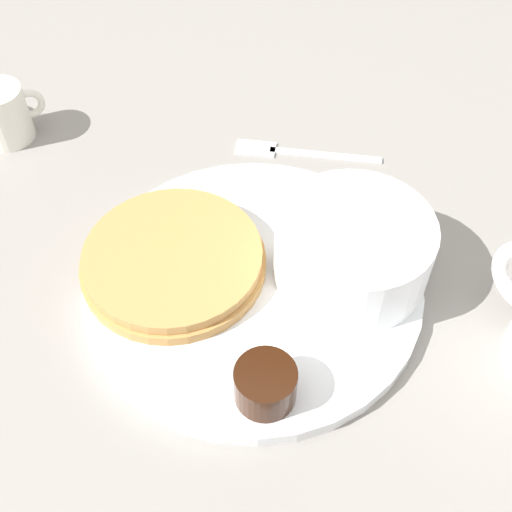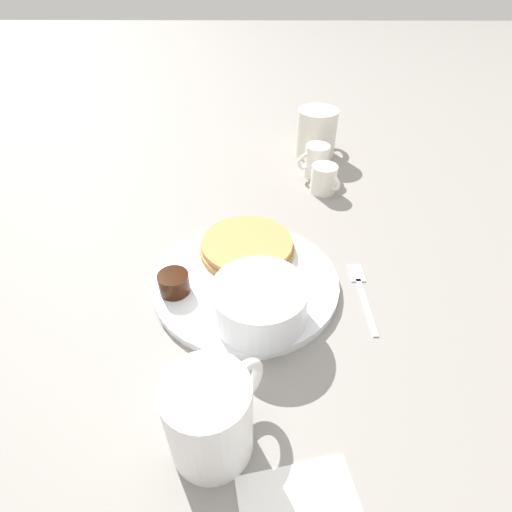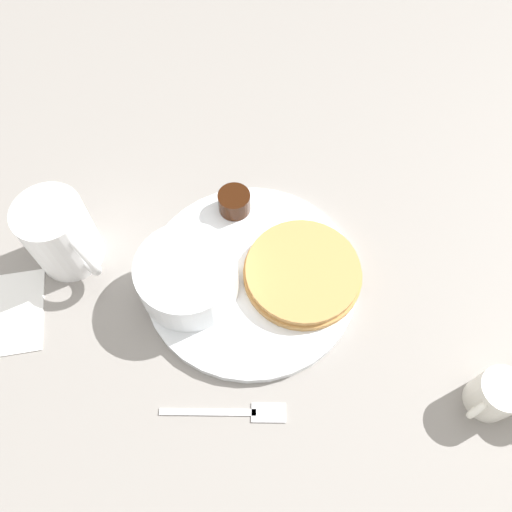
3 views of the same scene
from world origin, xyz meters
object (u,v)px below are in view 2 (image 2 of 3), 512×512
(fork, at_px, (361,288))
(creamer_pitcher_far, at_px, (316,161))
(plate, at_px, (246,282))
(creamer_pitcher_near, at_px, (324,179))
(coffee_mug, at_px, (211,417))
(bowl, at_px, (260,302))
(second_mug, at_px, (317,132))

(fork, bearing_deg, creamer_pitcher_far, 5.12)
(plate, height_order, fork, plate)
(plate, relative_size, creamer_pitcher_near, 4.28)
(plate, bearing_deg, coffee_mug, 173.61)
(creamer_pitcher_far, bearing_deg, coffee_mug, 164.02)
(bowl, distance_m, creamer_pitcher_near, 0.35)
(coffee_mug, distance_m, creamer_pitcher_near, 0.50)
(creamer_pitcher_near, distance_m, creamer_pitcher_far, 0.06)
(plate, height_order, bowl, bowl)
(bowl, xyz_separation_m, coffee_mug, (-0.15, 0.04, 0.01))
(plate, distance_m, creamer_pitcher_near, 0.29)
(coffee_mug, xyz_separation_m, fork, (0.21, -0.18, -0.05))
(creamer_pitcher_far, xyz_separation_m, fork, (-0.32, -0.03, -0.03))
(second_mug, bearing_deg, fork, -177.46)
(creamer_pitcher_far, height_order, fork, creamer_pitcher_far)
(second_mug, bearing_deg, creamer_pitcher_near, 179.12)
(coffee_mug, xyz_separation_m, second_mug, (0.63, -0.16, 0.00))
(plate, xyz_separation_m, bowl, (-0.07, -0.02, 0.03))
(creamer_pitcher_far, bearing_deg, fork, -174.88)
(creamer_pitcher_near, bearing_deg, second_mug, -0.88)
(creamer_pitcher_far, height_order, second_mug, second_mug)
(coffee_mug, bearing_deg, bowl, -16.07)
(bowl, distance_m, fork, 0.16)
(bowl, relative_size, fork, 0.85)
(fork, bearing_deg, bowl, 114.31)
(plate, height_order, creamer_pitcher_far, creamer_pitcher_far)
(creamer_pitcher_near, xyz_separation_m, fork, (-0.26, -0.02, -0.02))
(creamer_pitcher_near, bearing_deg, fork, -175.37)
(creamer_pitcher_near, relative_size, fork, 0.44)
(creamer_pitcher_far, distance_m, fork, 0.33)
(plate, relative_size, bowl, 2.22)
(second_mug, bearing_deg, plate, 161.44)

